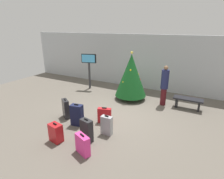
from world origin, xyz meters
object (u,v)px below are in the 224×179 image
suitcase_4 (107,125)px  suitcase_5 (104,116)px  suitcase_2 (56,133)px  suitcase_6 (77,115)px  holiday_tree (131,75)px  suitcase_1 (87,130)px  flight_info_kiosk (89,65)px  suitcase_0 (66,109)px  waiting_bench (188,101)px  suitcase_3 (83,145)px  traveller_0 (164,85)px

suitcase_4 → suitcase_5: suitcase_4 is taller
suitcase_2 → suitcase_6: (-0.05, 1.10, 0.10)m
holiday_tree → suitcase_1: size_ratio=3.03×
suitcase_1 → suitcase_4: 0.72m
suitcase_4 → flight_info_kiosk: bearing=131.4°
suitcase_6 → holiday_tree: bearing=77.7°
suitcase_2 → holiday_tree: bearing=81.4°
suitcase_0 → waiting_bench: bearing=37.4°
suitcase_2 → suitcase_5: size_ratio=1.01×
suitcase_4 → suitcase_6: 1.24m
flight_info_kiosk → suitcase_5: 4.25m
holiday_tree → suitcase_6: (-0.70, -3.23, -0.81)m
flight_info_kiosk → suitcase_2: size_ratio=3.17×
flight_info_kiosk → suitcase_3: size_ratio=3.18×
suitcase_5 → suitcase_2: bearing=-113.3°
suitcase_0 → suitcase_1: suitcase_0 is taller
flight_info_kiosk → suitcase_0: bearing=-69.9°
holiday_tree → suitcase_5: (0.07, -2.63, -0.91)m
suitcase_4 → suitcase_6: suitcase_6 is taller
suitcase_0 → suitcase_5: 1.57m
suitcase_0 → traveller_0: bearing=45.1°
traveller_0 → suitcase_6: size_ratio=2.21×
holiday_tree → flight_info_kiosk: bearing=171.4°
suitcase_4 → suitcase_6: (-1.24, 0.02, 0.07)m
waiting_bench → suitcase_2: 5.55m
suitcase_1 → suitcase_2: (-0.84, -0.46, -0.07)m
suitcase_2 → flight_info_kiosk: bearing=113.3°
traveller_0 → flight_info_kiosk: bearing=175.3°
suitcase_0 → suitcase_4: suitcase_0 is taller
suitcase_2 → suitcase_4: bearing=42.3°
holiday_tree → suitcase_4: bearing=-80.7°
waiting_bench → suitcase_3: bearing=-115.6°
holiday_tree → suitcase_6: size_ratio=2.84×
suitcase_0 → suitcase_3: (1.89, -1.44, -0.08)m
suitcase_5 → suitcase_6: size_ratio=0.75×
flight_info_kiosk → waiting_bench: flight_info_kiosk is taller
suitcase_2 → suitcase_5: bearing=66.7°
suitcase_2 → suitcase_4: size_ratio=0.91×
suitcase_6 → flight_info_kiosk: bearing=118.7°
flight_info_kiosk → suitcase_4: (3.23, -3.66, -1.03)m
suitcase_2 → suitcase_6: bearing=92.4°
suitcase_0 → suitcase_5: bearing=13.0°
flight_info_kiosk → suitcase_1: bearing=-56.1°
holiday_tree → suitcase_5: size_ratio=3.78×
traveller_0 → suitcase_2: 4.97m
traveller_0 → suitcase_5: 3.15m
suitcase_1 → suitcase_2: 0.96m
flight_info_kiosk → suitcase_3: flight_info_kiosk is taller
suitcase_1 → suitcase_4: suitcase_1 is taller
suitcase_0 → suitcase_5: size_ratio=1.26×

